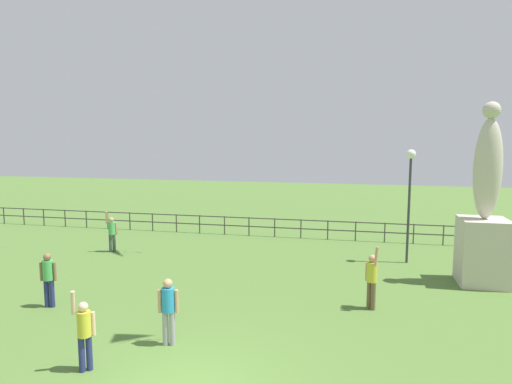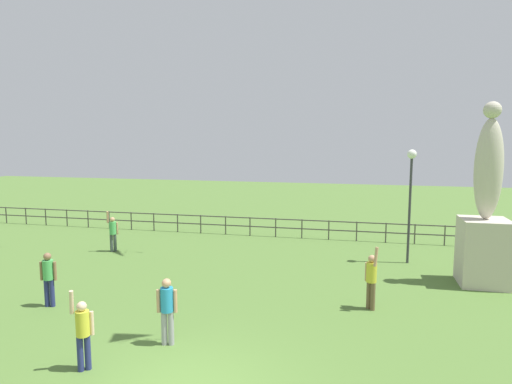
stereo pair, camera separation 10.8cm
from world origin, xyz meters
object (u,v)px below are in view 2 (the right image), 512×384
person_4 (371,277)px  person_6 (167,307)px  person_5 (48,276)px  person_1 (83,330)px  statue_monument (485,225)px  person_2 (113,231)px  lamppost (411,181)px

person_4 → person_6: 5.95m
person_4 → person_5: (-9.32, -1.92, -0.02)m
person_5 → person_1: bearing=-43.6°
statue_monument → person_2: (-14.63, 1.12, -1.18)m
lamppost → person_1: size_ratio=2.49×
statue_monument → person_2: bearing=175.6°
statue_monument → lamppost: 3.31m
person_1 → person_6: (1.27, 1.53, 0.04)m
person_2 → person_4: 11.68m
person_1 → person_4: size_ratio=0.95×
person_4 → person_6: (-4.87, -3.42, -0.01)m
statue_monument → lamppost: bearing=135.6°
statue_monument → person_2: 14.72m
person_2 → person_4: (10.87, -4.28, 0.06)m
lamppost → person_2: 12.69m
person_1 → person_5: 4.40m
statue_monument → person_5: bearing=-158.8°
lamppost → person_5: size_ratio=2.76×
person_4 → person_1: bearing=-141.1°
statue_monument → person_2: size_ratio=3.43×
person_1 → person_2: bearing=117.1°
statue_monument → lamppost: statue_monument is taller
statue_monument → lamppost: (-2.21, 2.16, 1.20)m
person_2 → statue_monument: bearing=-4.4°
person_5 → statue_monument: bearing=21.2°
statue_monument → person_4: 5.03m
person_1 → lamppost: bearing=53.2°
lamppost → person_5: 13.27m
lamppost → person_6: (-6.42, -8.74, -2.33)m
person_1 → person_2: 10.37m
statue_monument → person_4: size_ratio=3.22×
person_4 → statue_monument: bearing=40.0°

